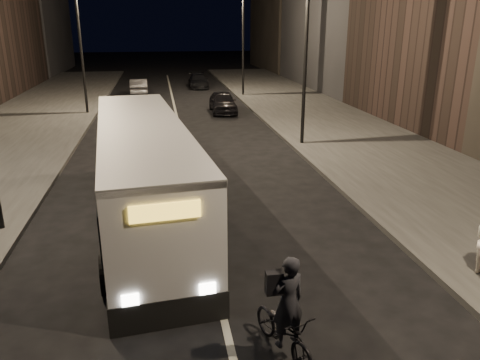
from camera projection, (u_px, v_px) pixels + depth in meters
name	position (u px, v px, depth m)	size (l,w,h in m)	color
ground	(217.00, 290.00, 10.37)	(180.00, 180.00, 0.00)	black
sidewalk_right	(343.00, 133.00, 24.78)	(7.00, 70.00, 0.16)	#31312F
sidewalk_left	(1.00, 146.00, 22.04)	(7.00, 70.00, 0.16)	#31312F
streetlight_right_mid	(301.00, 29.00, 20.71)	(1.20, 0.44, 8.12)	black
streetlight_right_far	(240.00, 26.00, 35.64)	(1.20, 0.44, 8.12)	black
streetlight_left_far	(83.00, 27.00, 28.32)	(1.20, 0.44, 8.12)	black
city_bus	(143.00, 169.00, 13.55)	(3.43, 11.11, 2.95)	silver
cyclist_on_bicycle	(285.00, 322.00, 8.15)	(1.15, 1.86, 2.02)	black
car_near	(223.00, 102.00, 30.55)	(1.61, 4.00, 1.36)	black
car_mid	(139.00, 87.00, 37.99)	(1.38, 3.95, 1.30)	#303032
car_far	(198.00, 81.00, 42.25)	(1.67, 4.10, 1.19)	black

